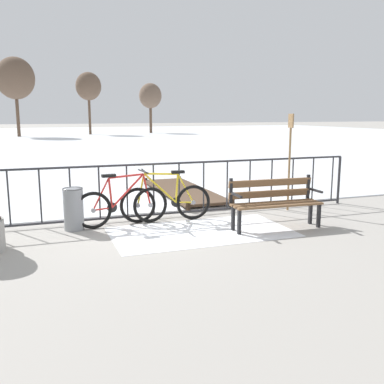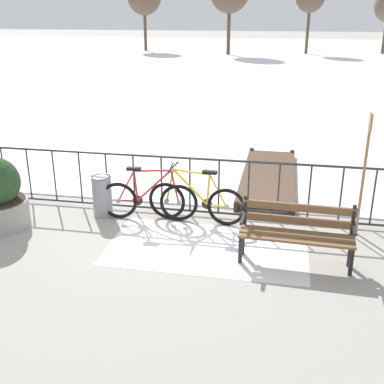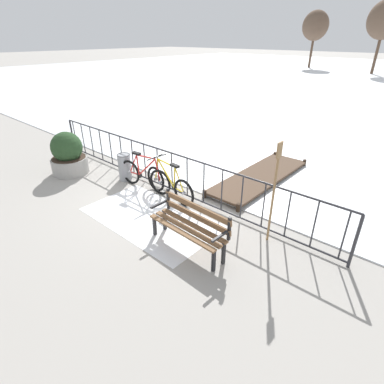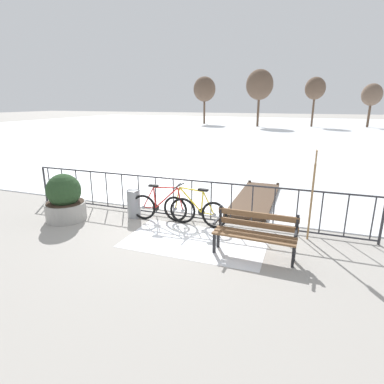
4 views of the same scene
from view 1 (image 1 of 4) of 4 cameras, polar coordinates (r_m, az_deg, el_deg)
name	(u,v)px [view 1 (image 1 of 4)]	position (r m, az deg, el deg)	size (l,w,h in m)	color
ground_plane	(141,220)	(8.31, -6.69, -3.62)	(160.00, 160.00, 0.00)	#9E9991
frozen_pond	(59,139)	(36.36, -17.08, 6.73)	(80.00, 56.00, 0.03)	white
snow_patch	(201,232)	(7.41, 1.23, -5.23)	(3.04, 1.68, 0.01)	white
railing_fence	(141,191)	(8.19, -6.77, 0.18)	(9.06, 0.06, 1.07)	#2D2D33
bicycle_near_railing	(166,202)	(8.08, -3.41, -1.29)	(1.71, 0.52, 0.97)	black
bicycle_second	(122,206)	(7.83, -9.14, -1.77)	(1.71, 0.52, 0.97)	black
park_bench	(274,199)	(7.72, 10.75, -0.91)	(1.62, 0.55, 0.89)	brown
trash_bin	(73,209)	(7.74, -15.30, -2.12)	(0.35, 0.35, 0.73)	gray
oar_upright	(290,156)	(9.10, 12.70, 4.68)	(0.04, 0.16, 1.98)	#937047
wooden_dock	(183,190)	(10.67, -1.20, 0.21)	(1.10, 3.70, 0.20)	#4C3828
tree_far_west	(15,78)	(40.44, -22.20, 13.63)	(3.18, 3.18, 6.64)	brown
tree_west_mid	(150,96)	(45.04, -5.49, 12.42)	(2.27, 2.27, 4.99)	brown
tree_east_mid	(88,87)	(42.68, -13.44, 13.30)	(2.35, 2.35, 5.77)	brown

